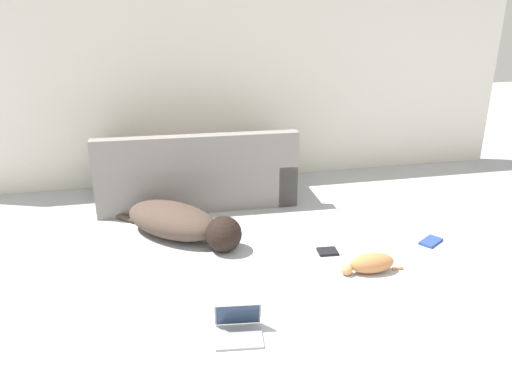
# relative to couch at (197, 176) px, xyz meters

# --- Properties ---
(wall_back) EXTENTS (6.95, 0.06, 2.78)m
(wall_back) POSITION_rel_couch_xyz_m (0.52, 0.68, 1.11)
(wall_back) COLOR silver
(wall_back) RESTS_ON ground_plane
(couch) EXTENTS (2.10, 0.91, 0.82)m
(couch) POSITION_rel_couch_xyz_m (0.00, 0.00, 0.00)
(couch) COLOR gray
(couch) RESTS_ON ground_plane
(dog) EXTENTS (1.20, 1.18, 0.32)m
(dog) POSITION_rel_couch_xyz_m (-0.25, -0.90, -0.12)
(dog) COLOR #4C3D33
(dog) RESTS_ON ground_plane
(cat) EXTENTS (0.54, 0.17, 0.17)m
(cat) POSITION_rel_couch_xyz_m (1.19, -1.88, -0.20)
(cat) COLOR #BC7A47
(cat) RESTS_ON ground_plane
(laptop_open) EXTENTS (0.34, 0.31, 0.21)m
(laptop_open) POSITION_rel_couch_xyz_m (0.01, -2.43, -0.21)
(laptop_open) COLOR gray
(laptop_open) RESTS_ON ground_plane
(book_blue) EXTENTS (0.26, 0.24, 0.02)m
(book_blue) POSITION_rel_couch_xyz_m (1.96, -1.50, -0.27)
(book_blue) COLOR #28428E
(book_blue) RESTS_ON ground_plane
(book_black) EXTENTS (0.18, 0.15, 0.02)m
(book_black) POSITION_rel_couch_xyz_m (0.98, -1.48, -0.27)
(book_black) COLOR black
(book_black) RESTS_ON ground_plane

